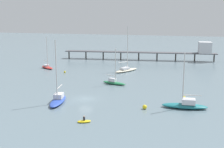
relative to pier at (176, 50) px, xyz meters
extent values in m
plane|color=slate|center=(-13.96, -59.04, -4.24)|extent=(400.00, 400.00, 0.00)
cube|color=#4C4C51|center=(-13.96, -1.71, -1.22)|extent=(58.82, 10.62, 0.30)
cylinder|color=#38332D|center=(-42.17, -5.16, -2.81)|extent=(0.50, 0.50, 2.87)
cylinder|color=#38332D|center=(-35.12, -4.29, -2.81)|extent=(0.50, 0.50, 2.87)
cylinder|color=#38332D|center=(-28.07, -3.43, -2.81)|extent=(0.50, 0.50, 2.87)
cylinder|color=#38332D|center=(-21.01, -2.57, -2.81)|extent=(0.50, 0.50, 2.87)
cylinder|color=#38332D|center=(-13.96, -1.71, -2.81)|extent=(0.50, 0.50, 2.87)
cylinder|color=#38332D|center=(-6.91, -0.84, -2.81)|extent=(0.50, 0.50, 2.87)
cylinder|color=#38332D|center=(0.14, 0.02, -2.81)|extent=(0.50, 0.50, 2.87)
cylinder|color=#38332D|center=(7.19, 0.88, -2.81)|extent=(0.50, 0.50, 2.87)
cylinder|color=#38332D|center=(14.24, 1.74, -2.81)|extent=(0.50, 0.50, 2.87)
cube|color=silver|center=(10.69, 1.31, 1.05)|extent=(5.10, 5.10, 4.25)
ellipsoid|color=red|center=(-39.37, -28.61, -3.93)|extent=(6.73, 5.68, 0.63)
cube|color=silver|center=(-39.82, -28.28, -3.33)|extent=(2.24, 2.16, 0.56)
cylinder|color=silver|center=(-39.09, -28.82, 1.29)|extent=(0.20, 0.20, 9.80)
cylinder|color=silver|center=(-40.30, -27.92, -1.85)|extent=(2.52, 1.92, 0.16)
ellipsoid|color=#287F4C|center=(-11.74, -44.52, -3.89)|extent=(6.78, 3.28, 0.70)
cube|color=silver|center=(-12.25, -44.38, -3.14)|extent=(2.09, 1.54, 0.81)
cylinder|color=silver|center=(-11.42, -44.61, 0.70)|extent=(0.20, 0.20, 8.49)
cylinder|color=silver|center=(-12.78, -44.23, -2.01)|extent=(2.76, 0.93, 0.16)
ellipsoid|color=#2D4CB7|center=(-18.15, -63.31, -3.83)|extent=(4.09, 8.75, 0.82)
cube|color=silver|center=(-18.28, -62.65, -2.93)|extent=(2.13, 2.60, 0.97)
cylinder|color=silver|center=(-18.06, -63.73, 2.50)|extent=(0.22, 0.22, 11.84)
cylinder|color=silver|center=(-18.46, -61.82, -1.29)|extent=(0.97, 3.85, 0.18)
ellipsoid|color=#1E727A|center=(6.44, -59.69, -3.80)|extent=(8.66, 3.17, 0.88)
cube|color=silver|center=(7.12, -59.64, -2.85)|extent=(2.60, 1.96, 1.01)
cylinder|color=silver|center=(6.02, -59.73, 1.48)|extent=(0.22, 0.22, 9.69)
cylinder|color=silver|center=(7.73, -59.60, -1.62)|extent=(3.43, 0.43, 0.18)
ellipsoid|color=beige|center=(-12.96, -26.38, -3.89)|extent=(6.65, 9.67, 0.71)
cube|color=silver|center=(-13.32, -27.06, -3.21)|extent=(2.96, 3.52, 0.64)
cylinder|color=silver|center=(-12.74, -25.95, 3.13)|extent=(0.24, 0.24, 13.32)
cylinder|color=silver|center=(-13.68, -27.77, -1.14)|extent=(2.05, 3.72, 0.19)
ellipsoid|color=yellow|center=(-9.05, -72.05, -4.07)|extent=(2.45, 1.90, 0.35)
cylinder|color=#26262D|center=(-9.05, -72.05, -3.62)|extent=(0.48, 0.48, 0.55)
sphere|color=tan|center=(-9.05, -72.05, -3.22)|extent=(0.24, 0.24, 0.24)
sphere|color=yellow|center=(-30.41, -34.16, -3.94)|extent=(0.60, 0.60, 0.60)
sphere|color=yellow|center=(6.04, -53.23, -3.92)|extent=(0.64, 0.64, 0.64)
sphere|color=yellow|center=(-0.72, -62.34, -3.82)|extent=(0.85, 0.85, 0.85)
camera|label=1|loc=(8.35, -115.06, 13.13)|focal=47.44mm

